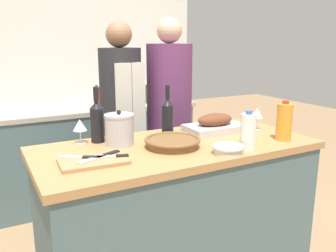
# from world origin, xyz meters

# --- Properties ---
(kitchen_island) EXTENTS (1.52, 0.69, 0.93)m
(kitchen_island) POSITION_xyz_m (0.00, 0.00, 0.47)
(kitchen_island) COLOR #4C666B
(kitchen_island) RESTS_ON ground_plane
(back_counter) EXTENTS (1.90, 0.60, 0.89)m
(back_counter) POSITION_xyz_m (0.00, 1.59, 0.45)
(back_counter) COLOR #4C666B
(back_counter) RESTS_ON ground_plane
(back_wall) EXTENTS (2.40, 0.10, 2.55)m
(back_wall) POSITION_xyz_m (0.00, 1.94, 1.27)
(back_wall) COLOR silver
(back_wall) RESTS_ON ground_plane
(roasting_pan) EXTENTS (0.37, 0.23, 0.12)m
(roasting_pan) POSITION_xyz_m (0.34, 0.12, 0.97)
(roasting_pan) COLOR #BCBCC1
(roasting_pan) RESTS_ON kitchen_island
(wicker_basket) EXTENTS (0.30, 0.30, 0.05)m
(wicker_basket) POSITION_xyz_m (-0.05, -0.04, 0.96)
(wicker_basket) COLOR brown
(wicker_basket) RESTS_ON kitchen_island
(cutting_board) EXTENTS (0.32, 0.21, 0.02)m
(cutting_board) POSITION_xyz_m (-0.49, -0.08, 0.94)
(cutting_board) COLOR #AD7F51
(cutting_board) RESTS_ON kitchen_island
(stock_pot) EXTENTS (0.16, 0.16, 0.19)m
(stock_pot) POSITION_xyz_m (-0.28, 0.14, 1.01)
(stock_pot) COLOR #B7B7BC
(stock_pot) RESTS_ON kitchen_island
(mixing_bowl) EXTENTS (0.16, 0.16, 0.04)m
(mixing_bowl) POSITION_xyz_m (0.14, -0.26, 0.95)
(mixing_bowl) COLOR beige
(mixing_bowl) RESTS_ON kitchen_island
(juice_jug) EXTENTS (0.09, 0.09, 0.23)m
(juice_jug) POSITION_xyz_m (0.57, -0.21, 1.04)
(juice_jug) COLOR orange
(juice_jug) RESTS_ON kitchen_island
(milk_jug) EXTENTS (0.08, 0.08, 0.20)m
(milk_jug) POSITION_xyz_m (0.29, -0.24, 1.02)
(milk_jug) COLOR white
(milk_jug) RESTS_ON kitchen_island
(wine_bottle_green) EXTENTS (0.07, 0.07, 0.31)m
(wine_bottle_green) POSITION_xyz_m (-0.37, 0.25, 1.05)
(wine_bottle_green) COLOR black
(wine_bottle_green) RESTS_ON kitchen_island
(wine_bottle_dark) EXTENTS (0.07, 0.07, 0.30)m
(wine_bottle_dark) POSITION_xyz_m (0.03, 0.17, 1.05)
(wine_bottle_dark) COLOR black
(wine_bottle_dark) RESTS_ON kitchen_island
(wine_glass_left) EXTENTS (0.08, 0.08, 0.14)m
(wine_glass_left) POSITION_xyz_m (-0.46, 0.27, 1.03)
(wine_glass_left) COLOR silver
(wine_glass_left) RESTS_ON kitchen_island
(wine_glass_right) EXTENTS (0.08, 0.08, 0.14)m
(wine_glass_right) POSITION_xyz_m (0.61, 0.05, 1.03)
(wine_glass_right) COLOR silver
(wine_glass_right) RESTS_ON kitchen_island
(knife_chef) EXTENTS (0.23, 0.12, 0.01)m
(knife_chef) POSITION_xyz_m (-0.45, -0.07, 0.95)
(knife_chef) COLOR #B7B7BC
(knife_chef) RESTS_ON cutting_board
(knife_paring) EXTENTS (0.17, 0.12, 0.01)m
(knife_paring) POSITION_xyz_m (-0.54, -0.03, 0.95)
(knife_paring) COLOR #B7B7BC
(knife_paring) RESTS_ON cutting_board
(knife_bread) EXTENTS (0.16, 0.07, 0.01)m
(knife_bread) POSITION_xyz_m (-0.40, -0.09, 0.95)
(knife_bread) COLOR #B7B7BC
(knife_bread) RESTS_ON cutting_board
(condiment_bottle_tall) EXTENTS (0.06, 0.06, 0.20)m
(condiment_bottle_tall) POSITION_xyz_m (0.51, 1.46, 0.98)
(condiment_bottle_tall) COLOR #234C28
(condiment_bottle_tall) RESTS_ON back_counter
(condiment_bottle_short) EXTENTS (0.06, 0.06, 0.18)m
(condiment_bottle_short) POSITION_xyz_m (0.06, 1.63, 0.97)
(condiment_bottle_short) COLOR maroon
(condiment_bottle_short) RESTS_ON back_counter
(person_cook_aproned) EXTENTS (0.31, 0.33, 1.62)m
(person_cook_aproned) POSITION_xyz_m (-0.00, 0.84, 0.90)
(person_cook_aproned) COLOR beige
(person_cook_aproned) RESTS_ON ground_plane
(person_cook_guest) EXTENTS (0.35, 0.35, 1.65)m
(person_cook_guest) POSITION_xyz_m (0.39, 0.80, 0.91)
(person_cook_guest) COLOR beige
(person_cook_guest) RESTS_ON ground_plane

